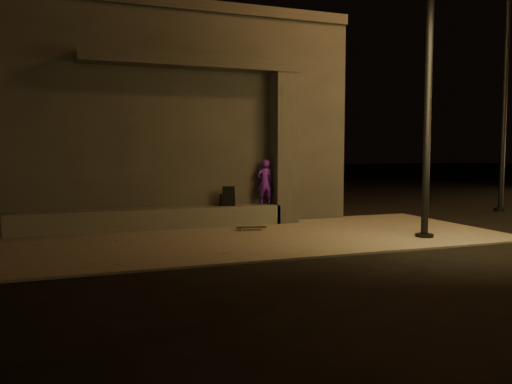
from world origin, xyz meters
name	(u,v)px	position (x,y,z in m)	size (l,w,h in m)	color
ground	(276,259)	(0.00, 0.00, 0.00)	(120.00, 120.00, 0.00)	black
sidewalk	(239,238)	(0.00, 2.00, 0.02)	(11.00, 4.40, 0.04)	#655F59
building	(155,121)	(-1.00, 6.49, 2.61)	(9.00, 5.10, 5.22)	#383633
ledge	(152,218)	(-1.50, 3.75, 0.27)	(6.00, 0.55, 0.45)	#595751
column	(284,148)	(1.70, 3.75, 1.84)	(0.55, 0.55, 3.60)	#383633
canopy	(194,62)	(-0.50, 3.80, 3.78)	(5.00, 0.70, 0.28)	#383633
skateboarder	(265,182)	(1.20, 3.75, 1.03)	(0.39, 0.26, 1.08)	#5819A7
backpack	(227,199)	(0.26, 3.75, 0.65)	(0.35, 0.25, 0.46)	black
skateboard	(251,227)	(0.52, 2.77, 0.10)	(0.68, 0.26, 0.07)	black
street_lamp_0	(430,39)	(3.54, 0.78, 3.96)	(0.36, 0.36, 6.95)	black
street_lamp_2	(506,58)	(8.79, 3.98, 4.49)	(0.36, 0.36, 7.98)	black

